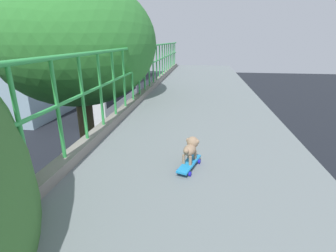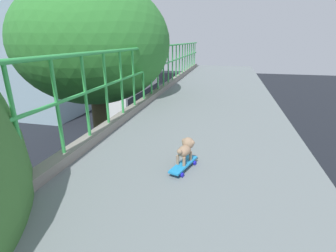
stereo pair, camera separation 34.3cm
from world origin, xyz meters
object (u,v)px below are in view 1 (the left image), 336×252
car_silver_fifth (101,171)px  city_bus (113,97)px  small_dog (191,147)px  toy_skateboard (189,164)px

car_silver_fifth → city_bus: city_bus is taller
city_bus → small_dog: 23.73m
city_bus → small_dog: small_dog is taller
toy_skateboard → small_dog: size_ratio=1.57×
city_bus → small_dog: bearing=-67.2°
city_bus → toy_skateboard: bearing=-67.3°
city_bus → toy_skateboard: 23.76m
small_dog → city_bus: bearing=112.8°
car_silver_fifth → small_dog: size_ratio=12.70×
car_silver_fifth → toy_skateboard: 11.36m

